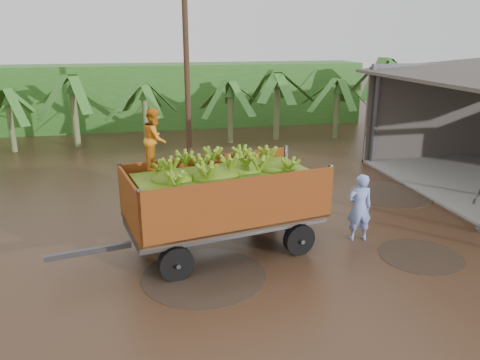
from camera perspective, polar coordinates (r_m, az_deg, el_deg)
The scene contains 6 objects.
ground at distance 13.75m, azimuth 6.97°, elevation -5.27°, with size 100.00×100.00×0.00m, color black.
hedge_north at distance 28.25m, azimuth -7.71°, elevation 10.21°, with size 22.00×3.00×3.60m, color #2D661E.
banana_trailer at distance 11.57m, azimuth -2.01°, elevation -1.97°, with size 6.74×3.20×3.65m.
man_blue at distance 12.68m, azimuth 14.37°, elevation -3.26°, with size 0.67×0.44×1.83m, color #7E98E6.
utility_pole at distance 20.27m, azimuth -6.55°, elevation 14.33°, with size 1.20×0.24×8.33m.
banana_plants at distance 18.66m, azimuth -15.62°, elevation 6.14°, with size 24.72×20.72×4.30m.
Camera 1 is at (-4.33, -11.94, 5.28)m, focal length 35.00 mm.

